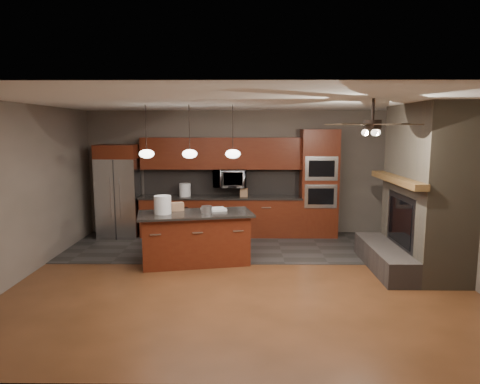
{
  "coord_description": "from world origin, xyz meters",
  "views": [
    {
      "loc": [
        0.05,
        -6.72,
        2.39
      ],
      "look_at": [
        -0.03,
        0.6,
        1.31
      ],
      "focal_mm": 32.0,
      "sensor_mm": 36.0,
      "label": 1
    }
  ],
  "objects_px": {
    "kitchen_island": "(196,238)",
    "paint_tray": "(214,209)",
    "microwave": "(230,178)",
    "cardboard_box": "(177,206)",
    "refrigerator": "(119,191)",
    "oven_tower": "(319,183)",
    "white_bucket": "(163,205)",
    "counter_box": "(244,193)",
    "counter_bucket": "(185,190)",
    "paint_can": "(207,210)"
  },
  "relations": [
    {
      "from": "kitchen_island",
      "to": "paint_tray",
      "type": "bearing_deg",
      "value": 22.45
    },
    {
      "from": "microwave",
      "to": "paint_tray",
      "type": "xyz_separation_m",
      "value": [
        -0.23,
        -1.85,
        -0.36
      ]
    },
    {
      "from": "cardboard_box",
      "to": "kitchen_island",
      "type": "bearing_deg",
      "value": -52.46
    },
    {
      "from": "refrigerator",
      "to": "oven_tower",
      "type": "bearing_deg",
      "value": 0.96
    },
    {
      "from": "oven_tower",
      "to": "paint_tray",
      "type": "xyz_separation_m",
      "value": [
        -2.21,
        -1.79,
        -0.25
      ]
    },
    {
      "from": "kitchen_island",
      "to": "white_bucket",
      "type": "distance_m",
      "value": 0.84
    },
    {
      "from": "paint_tray",
      "to": "counter_box",
      "type": "distance_m",
      "value": 1.83
    },
    {
      "from": "white_bucket",
      "to": "counter_box",
      "type": "distance_m",
      "value": 2.5
    },
    {
      "from": "kitchen_island",
      "to": "counter_bucket",
      "type": "height_order",
      "value": "counter_bucket"
    },
    {
      "from": "refrigerator",
      "to": "paint_can",
      "type": "relative_size",
      "value": 10.66
    },
    {
      "from": "oven_tower",
      "to": "paint_can",
      "type": "xyz_separation_m",
      "value": [
        -2.31,
        -2.03,
        -0.21
      ]
    },
    {
      "from": "refrigerator",
      "to": "counter_box",
      "type": "height_order",
      "value": "refrigerator"
    },
    {
      "from": "counter_bucket",
      "to": "counter_box",
      "type": "relative_size",
      "value": 1.56
    },
    {
      "from": "white_bucket",
      "to": "paint_tray",
      "type": "distance_m",
      "value": 0.93
    },
    {
      "from": "microwave",
      "to": "cardboard_box",
      "type": "height_order",
      "value": "microwave"
    },
    {
      "from": "microwave",
      "to": "counter_bucket",
      "type": "xyz_separation_m",
      "value": [
        -1.0,
        -0.05,
        -0.26
      ]
    },
    {
      "from": "kitchen_island",
      "to": "counter_bucket",
      "type": "bearing_deg",
      "value": 91.48
    },
    {
      "from": "kitchen_island",
      "to": "cardboard_box",
      "type": "bearing_deg",
      "value": 137.74
    },
    {
      "from": "white_bucket",
      "to": "paint_can",
      "type": "distance_m",
      "value": 0.77
    },
    {
      "from": "microwave",
      "to": "paint_tray",
      "type": "height_order",
      "value": "microwave"
    },
    {
      "from": "counter_bucket",
      "to": "paint_can",
      "type": "bearing_deg",
      "value": -71.98
    },
    {
      "from": "microwave",
      "to": "kitchen_island",
      "type": "distance_m",
      "value": 2.28
    },
    {
      "from": "white_bucket",
      "to": "paint_can",
      "type": "relative_size",
      "value": 1.66
    },
    {
      "from": "counter_bucket",
      "to": "microwave",
      "type": "bearing_deg",
      "value": 2.86
    },
    {
      "from": "paint_can",
      "to": "counter_bucket",
      "type": "xyz_separation_m",
      "value": [
        -0.66,
        2.04,
        0.06
      ]
    },
    {
      "from": "microwave",
      "to": "kitchen_island",
      "type": "relative_size",
      "value": 0.34
    },
    {
      "from": "white_bucket",
      "to": "counter_bucket",
      "type": "distance_m",
      "value": 2.11
    },
    {
      "from": "oven_tower",
      "to": "counter_box",
      "type": "xyz_separation_m",
      "value": [
        -1.66,
        -0.04,
        -0.2
      ]
    },
    {
      "from": "cardboard_box",
      "to": "counter_box",
      "type": "xyz_separation_m",
      "value": [
        1.22,
        1.74,
        -0.0
      ]
    },
    {
      "from": "microwave",
      "to": "counter_bucket",
      "type": "height_order",
      "value": "microwave"
    },
    {
      "from": "counter_box",
      "to": "cardboard_box",
      "type": "bearing_deg",
      "value": -120.39
    },
    {
      "from": "counter_bucket",
      "to": "counter_box",
      "type": "height_order",
      "value": "counter_bucket"
    },
    {
      "from": "microwave",
      "to": "counter_bucket",
      "type": "distance_m",
      "value": 1.03
    },
    {
      "from": "refrigerator",
      "to": "paint_tray",
      "type": "height_order",
      "value": "refrigerator"
    },
    {
      "from": "kitchen_island",
      "to": "paint_can",
      "type": "bearing_deg",
      "value": -21.68
    },
    {
      "from": "white_bucket",
      "to": "counter_bucket",
      "type": "bearing_deg",
      "value": 87.28
    },
    {
      "from": "paint_tray",
      "to": "counter_box",
      "type": "height_order",
      "value": "counter_box"
    },
    {
      "from": "paint_tray",
      "to": "counter_bucket",
      "type": "height_order",
      "value": "counter_bucket"
    },
    {
      "from": "oven_tower",
      "to": "counter_bucket",
      "type": "height_order",
      "value": "oven_tower"
    },
    {
      "from": "paint_can",
      "to": "counter_bucket",
      "type": "height_order",
      "value": "counter_bucket"
    },
    {
      "from": "white_bucket",
      "to": "counter_bucket",
      "type": "height_order",
      "value": "white_bucket"
    },
    {
      "from": "oven_tower",
      "to": "white_bucket",
      "type": "bearing_deg",
      "value": -145.72
    },
    {
      "from": "oven_tower",
      "to": "paint_can",
      "type": "bearing_deg",
      "value": -138.63
    },
    {
      "from": "refrigerator",
      "to": "white_bucket",
      "type": "relative_size",
      "value": 6.42
    },
    {
      "from": "refrigerator",
      "to": "white_bucket",
      "type": "distance_m",
      "value": 2.43
    },
    {
      "from": "counter_box",
      "to": "oven_tower",
      "type": "bearing_deg",
      "value": 6.06
    },
    {
      "from": "refrigerator",
      "to": "paint_can",
      "type": "height_order",
      "value": "refrigerator"
    },
    {
      "from": "microwave",
      "to": "refrigerator",
      "type": "relative_size",
      "value": 0.36
    },
    {
      "from": "kitchen_island",
      "to": "white_bucket",
      "type": "bearing_deg",
      "value": 178.68
    },
    {
      "from": "counter_bucket",
      "to": "counter_box",
      "type": "xyz_separation_m",
      "value": [
        1.32,
        -0.05,
        -0.05
      ]
    }
  ]
}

